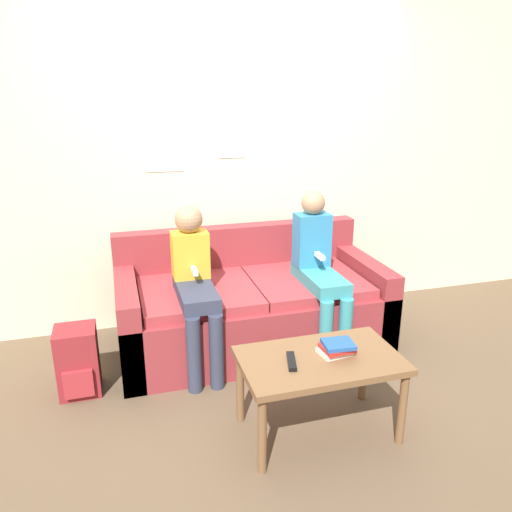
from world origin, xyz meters
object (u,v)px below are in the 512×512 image
object	(u,v)px
person_right	(319,266)
tv_remote	(291,361)
person_left	(195,280)
backpack	(78,361)
coffee_table	(320,367)
couch	(251,307)

from	to	relation	value
person_right	tv_remote	xyz separation A→B (m)	(-0.53, -0.89, -0.16)
person_left	tv_remote	world-z (taller)	person_left
person_right	backpack	xyz separation A→B (m)	(-1.62, -0.12, -0.42)
person_left	coffee_table	bearing A→B (deg)	-60.00
person_left	person_right	bearing A→B (deg)	0.22
person_right	backpack	world-z (taller)	person_right
coffee_table	person_right	xyz separation A→B (m)	(0.36, 0.88, 0.23)
coffee_table	person_right	world-z (taller)	person_right
person_right	tv_remote	distance (m)	1.05
person_left	tv_remote	xyz separation A→B (m)	(0.34, -0.89, -0.15)
coffee_table	person_right	distance (m)	0.98
coffee_table	person_left	xyz separation A→B (m)	(-0.51, 0.88, 0.22)
coffee_table	person_left	world-z (taller)	person_left
couch	coffee_table	xyz separation A→B (m)	(0.07, -1.09, 0.12)
couch	tv_remote	xyz separation A→B (m)	(-0.09, -1.10, 0.19)
couch	backpack	bearing A→B (deg)	-164.42
tv_remote	person_left	bearing A→B (deg)	126.08
coffee_table	person_right	bearing A→B (deg)	67.73
couch	person_left	distance (m)	0.59
person_left	backpack	bearing A→B (deg)	-170.97
backpack	person_right	bearing A→B (deg)	4.34
person_right	coffee_table	bearing A→B (deg)	-112.27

